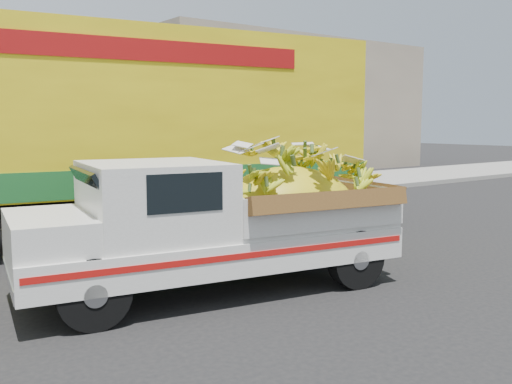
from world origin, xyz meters
TOP-DOWN VIEW (x-y plane):
  - ground at (0.00, 0.00)m, footprint 100.00×100.00m
  - curb at (0.00, 5.82)m, footprint 60.00×0.25m
  - sidewalk at (0.00, 7.92)m, footprint 60.00×4.00m
  - building_right at (14.00, 14.82)m, footprint 14.00×6.00m
  - pickup_truck at (0.86, -0.61)m, footprint 5.07×2.55m
  - semi_trailer at (-0.32, 3.37)m, footprint 12.06×4.20m

SIDE VIEW (x-z plane):
  - ground at x=0.00m, z-range 0.00..0.00m
  - sidewalk at x=0.00m, z-range 0.00..0.14m
  - curb at x=0.00m, z-range 0.00..0.15m
  - pickup_truck at x=0.86m, z-range 0.06..1.76m
  - semi_trailer at x=-0.32m, z-range 0.22..4.02m
  - building_right at x=14.00m, z-range 0.00..6.00m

